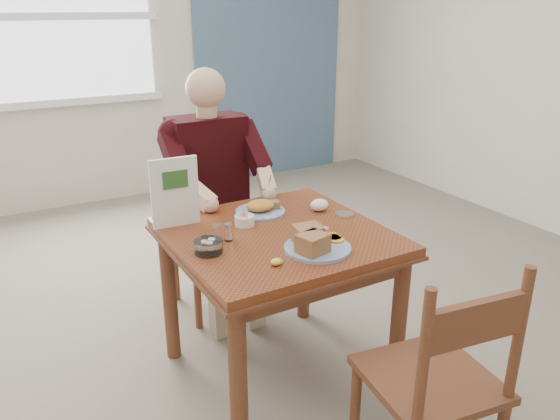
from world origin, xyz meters
TOP-DOWN VIEW (x-y plane):
  - floor at (0.00, 0.00)m, footprint 6.00×6.00m
  - wall_back at (0.00, 3.00)m, footprint 5.50×0.00m
  - accent_panel at (1.60, 2.98)m, footprint 1.60×0.02m
  - lemon_wedge at (-0.16, -0.28)m, footprint 0.06×0.04m
  - napkin at (0.31, 0.13)m, footprint 0.11×0.10m
  - metal_dish at (0.37, 0.01)m, footprint 0.11×0.11m
  - window at (-0.40, 2.97)m, footprint 1.72×0.04m
  - table at (0.00, 0.00)m, footprint 0.92×0.92m
  - chair_far at (0.00, 0.80)m, footprint 0.42×0.42m
  - chair_near at (0.14, -0.87)m, footprint 0.47×0.47m
  - diner at (0.00, 0.71)m, footprint 0.53×0.56m
  - near_plate at (0.04, -0.24)m, footprint 0.30×0.30m
  - far_plate at (0.05, 0.24)m, footprint 0.30×0.30m
  - caddy at (-0.09, 0.14)m, footprint 0.12×0.12m
  - shakers at (-0.25, 0.03)m, footprint 0.09×0.06m
  - creamer at (-0.35, -0.05)m, footprint 0.13×0.13m
  - menu at (-0.36, 0.29)m, footprint 0.21×0.03m

SIDE VIEW (x-z plane):
  - floor at x=0.00m, z-range 0.00..0.00m
  - chair_far at x=0.00m, z-range 0.00..0.95m
  - chair_near at x=0.14m, z-range 0.00..0.95m
  - table at x=0.00m, z-range 0.26..1.01m
  - metal_dish at x=0.37m, z-range 0.75..0.76m
  - lemon_wedge at x=-0.16m, z-range 0.75..0.78m
  - far_plate at x=0.05m, z-range 0.74..0.81m
  - caddy at x=-0.09m, z-range 0.74..0.81m
  - creamer at x=-0.35m, z-range 0.75..0.80m
  - napkin at x=0.31m, z-range 0.75..0.81m
  - near_plate at x=0.04m, z-range 0.74..0.83m
  - shakers at x=-0.25m, z-range 0.75..0.83m
  - diner at x=0.00m, z-range 0.12..1.50m
  - menu at x=-0.36m, z-range 0.75..1.07m
  - accent_panel at x=1.60m, z-range 0.00..2.80m
  - wall_back at x=0.00m, z-range -1.35..4.15m
  - window at x=-0.40m, z-range 0.89..2.31m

